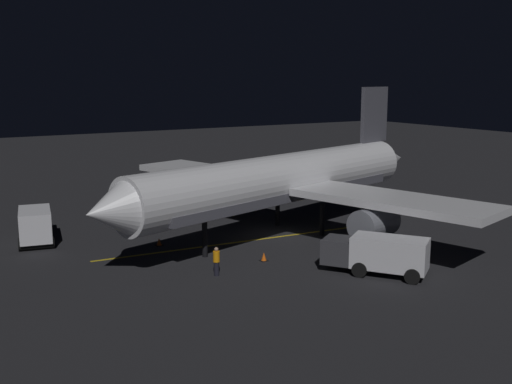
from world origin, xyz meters
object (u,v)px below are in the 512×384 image
(traffic_cone_near_left, at_px, (159,242))
(catering_truck, at_px, (379,255))
(ground_crew_worker, at_px, (216,261))
(baggage_truck, at_px, (35,225))
(traffic_cone_under_wing, at_px, (264,257))
(airliner, at_px, (284,181))
(traffic_cone_near_right, at_px, (198,219))

(traffic_cone_near_left, bearing_deg, catering_truck, -145.34)
(catering_truck, height_order, ground_crew_worker, catering_truck)
(baggage_truck, relative_size, traffic_cone_under_wing, 11.05)
(baggage_truck, relative_size, catering_truck, 0.98)
(airliner, xyz_separation_m, traffic_cone_near_right, (6.97, 3.79, -3.77))
(traffic_cone_under_wing, bearing_deg, catering_truck, -142.85)
(traffic_cone_under_wing, bearing_deg, ground_crew_worker, 105.06)
(traffic_cone_near_left, distance_m, traffic_cone_near_right, 7.40)
(airliner, relative_size, baggage_truck, 5.43)
(catering_truck, bearing_deg, ground_crew_worker, 60.40)
(traffic_cone_near_left, height_order, traffic_cone_near_right, same)
(baggage_truck, bearing_deg, traffic_cone_under_wing, -136.56)
(catering_truck, xyz_separation_m, traffic_cone_under_wing, (5.84, 4.42, -0.96))
(airliner, xyz_separation_m, baggage_truck, (7.25, 16.39, -2.75))
(ground_crew_worker, xyz_separation_m, traffic_cone_under_wing, (1.07, -3.97, -0.64))
(airliner, xyz_separation_m, traffic_cone_under_wing, (-4.94, 4.85, -3.77))
(airliner, distance_m, baggage_truck, 18.13)
(ground_crew_worker, bearing_deg, catering_truck, -119.60)
(catering_truck, bearing_deg, traffic_cone_near_left, 34.66)
(traffic_cone_near_right, bearing_deg, traffic_cone_near_left, 132.90)
(ground_crew_worker, height_order, traffic_cone_near_left, ground_crew_worker)
(catering_truck, height_order, traffic_cone_near_right, catering_truck)
(traffic_cone_near_left, bearing_deg, traffic_cone_under_wing, -147.59)
(catering_truck, distance_m, traffic_cone_under_wing, 7.39)
(catering_truck, relative_size, ground_crew_worker, 3.57)
(baggage_truck, bearing_deg, ground_crew_worker, -150.28)
(baggage_truck, distance_m, traffic_cone_under_wing, 16.81)
(airliner, bearing_deg, baggage_truck, 66.14)
(catering_truck, bearing_deg, baggage_truck, 41.53)
(baggage_truck, xyz_separation_m, traffic_cone_under_wing, (-12.19, -11.54, -1.03))
(traffic_cone_near_right, height_order, traffic_cone_under_wing, same)
(baggage_truck, bearing_deg, traffic_cone_near_left, -126.53)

